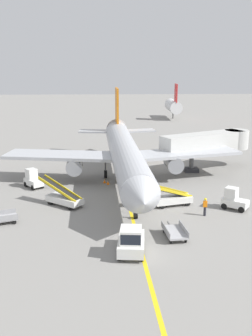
% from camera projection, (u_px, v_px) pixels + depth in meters
% --- Properties ---
extents(ground_plane, '(300.00, 300.00, 0.00)m').
position_uv_depth(ground_plane, '(144.00, 218.00, 36.31)').
color(ground_plane, gray).
extents(taxi_line_yellow, '(3.80, 79.94, 0.01)m').
position_uv_depth(taxi_line_yellow, '(127.00, 200.00, 41.09)').
color(taxi_line_yellow, yellow).
rests_on(taxi_line_yellow, ground).
extents(airliner, '(28.58, 35.31, 10.10)m').
position_uv_depth(airliner, '(125.00, 153.00, 46.88)').
color(airliner, '#B2B5BA').
rests_on(airliner, ground).
extents(jet_bridge, '(12.67, 7.95, 4.85)m').
position_uv_depth(jet_bridge, '(211.00, 143.00, 52.31)').
color(jet_bridge, beige).
rests_on(jet_bridge, ground).
extents(pushback_tug, '(2.24, 3.77, 2.20)m').
position_uv_depth(pushback_tug, '(131.00, 241.00, 29.21)').
color(pushback_tug, silver).
rests_on(pushback_tug, ground).
extents(baggage_tug_near_wing, '(2.51, 2.69, 2.10)m').
position_uv_depth(baggage_tug_near_wing, '(33.00, 179.00, 45.02)').
color(baggage_tug_near_wing, silver).
rests_on(baggage_tug_near_wing, ground).
extents(baggage_tug_by_cargo_door, '(2.70, 2.47, 2.10)m').
position_uv_depth(baggage_tug_by_cargo_door, '(234.00, 200.00, 38.29)').
color(baggage_tug_by_cargo_door, silver).
rests_on(baggage_tug_by_cargo_door, ground).
extents(belt_loader_forward_hold, '(4.74, 4.01, 2.59)m').
position_uv_depth(belt_loader_forward_hold, '(64.00, 198.00, 39.33)').
color(belt_loader_forward_hold, silver).
rests_on(belt_loader_forward_hold, ground).
extents(belt_loader_aft_hold, '(5.16, 2.49, 2.59)m').
position_uv_depth(belt_loader_aft_hold, '(171.00, 198.00, 39.30)').
color(belt_loader_aft_hold, silver).
rests_on(belt_loader_aft_hold, ground).
extents(baggage_cart_loaded, '(3.80, 2.42, 0.94)m').
position_uv_depth(baggage_cart_loaded, '(1.00, 218.00, 34.91)').
color(baggage_cart_loaded, '#A5A5A8').
rests_on(baggage_cart_loaded, ground).
extents(baggage_cart_empty_trailing, '(1.85, 3.82, 0.94)m').
position_uv_depth(baggage_cart_empty_trailing, '(175.00, 232.00, 32.12)').
color(baggage_cart_empty_trailing, '#A5A5A8').
rests_on(baggage_cart_empty_trailing, ground).
extents(ground_crew_marshaller, '(0.36, 0.24, 1.70)m').
position_uv_depth(ground_crew_marshaller, '(205.00, 206.00, 36.60)').
color(ground_crew_marshaller, '#26262D').
rests_on(ground_crew_marshaller, ground).
extents(safety_cone_nose_left, '(0.36, 0.36, 0.44)m').
position_uv_depth(safety_cone_nose_left, '(105.00, 181.00, 46.83)').
color(safety_cone_nose_left, orange).
rests_on(safety_cone_nose_left, ground).
extents(safety_cone_nose_right, '(0.36, 0.36, 0.44)m').
position_uv_depth(safety_cone_nose_right, '(108.00, 182.00, 46.30)').
color(safety_cone_nose_right, orange).
rests_on(safety_cone_nose_right, ground).
extents(distant_aircraft_far_left, '(3.00, 10.10, 8.80)m').
position_uv_depth(distant_aircraft_far_left, '(173.00, 106.00, 100.89)').
color(distant_aircraft_far_left, silver).
rests_on(distant_aircraft_far_left, ground).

